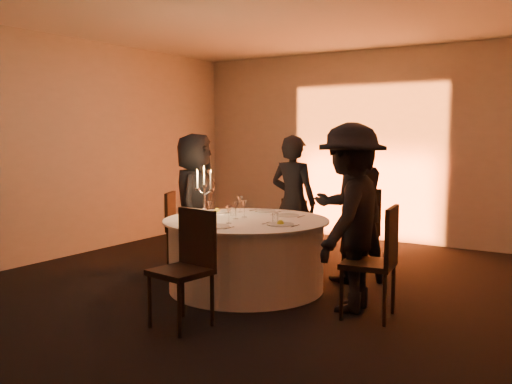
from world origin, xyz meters
The scene contains 29 objects.
floor centered at (0.00, 0.00, 0.00)m, with size 7.00×7.00×0.00m, color black.
ceiling centered at (0.00, 0.00, 3.00)m, with size 7.00×7.00×0.00m, color silver.
wall_back centered at (0.00, 3.50, 1.50)m, with size 7.00×7.00×0.00m, color beige.
wall_left centered at (-3.00, 0.00, 1.50)m, with size 7.00×7.00×0.00m, color beige.
uplighter_fixture centered at (0.00, 3.20, 0.05)m, with size 0.25×0.12×0.10m, color black.
banquet_table centered at (0.00, 0.00, 0.38)m, with size 1.80×1.80×0.77m.
chair_left centered at (-1.48, 0.62, 0.52)m, with size 0.54×0.54×0.93m.
chair_back_left centered at (-0.11, 1.41, 0.47)m, with size 0.40×0.40×0.85m.
chair_back_right centered at (0.77, 1.39, 0.59)m, with size 0.61×0.61×1.04m.
chair_right centered at (1.57, -0.20, 0.59)m, with size 0.52×0.52×1.04m.
chair_front centered at (0.20, -1.25, 0.58)m, with size 0.51×0.51×1.03m.
guest_left centered at (-1.10, 0.49, 0.85)m, with size 0.83×0.54×1.69m, color black.
guest_back_left centered at (-0.03, 1.11, 0.84)m, with size 0.61×0.40×1.68m, color black.
guest_back_right centered at (0.83, 0.92, 0.88)m, with size 0.86×0.67×1.77m, color black.
guest_right centered at (1.25, -0.08, 0.90)m, with size 1.16×0.67×1.80m, color black.
plate_left centered at (-0.58, 0.26, 0.79)m, with size 0.36×0.28×0.08m.
plate_back_left centered at (-0.13, 0.62, 0.78)m, with size 0.36×0.25×0.01m.
plate_back_right centered at (0.26, 0.45, 0.78)m, with size 0.35×0.26×0.01m.
plate_right centered at (0.51, -0.14, 0.79)m, with size 0.36×0.28×0.08m.
plate_front centered at (0.02, -0.59, 0.78)m, with size 0.36×0.29×0.01m.
coffee_cup centered at (-0.70, -0.15, 0.80)m, with size 0.11×0.11×0.07m.
candelabra centered at (-0.55, -0.03, 0.97)m, with size 0.24×0.11×0.57m.
wine_glass_a centered at (0.00, -0.34, 0.91)m, with size 0.07×0.07×0.19m.
wine_glass_b centered at (-0.09, 0.10, 0.91)m, with size 0.07×0.07×0.19m.
wine_glass_c centered at (-0.36, -0.17, 0.91)m, with size 0.07×0.07×0.19m.
wine_glass_d centered at (-0.11, -0.04, 0.91)m, with size 0.07×0.07×0.19m.
wine_glass_e centered at (-0.36, 0.42, 0.91)m, with size 0.07×0.07×0.19m.
tumbler_a centered at (0.36, 0.01, 0.82)m, with size 0.07×0.07×0.09m, color silver.
tumbler_b centered at (-0.28, 0.16, 0.82)m, with size 0.07×0.07×0.09m, color silver.
Camera 1 is at (3.36, -5.11, 1.71)m, focal length 40.00 mm.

